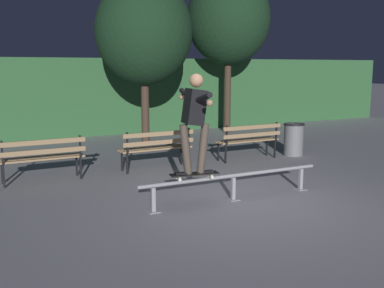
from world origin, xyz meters
The scene contains 11 objects.
ground_plane centered at (0.00, 0.00, 0.00)m, with size 90.00×90.00×0.00m, color gray.
hedge_backdrop centered at (0.00, 8.75, 1.23)m, with size 24.00×1.20×2.46m, color #2D5B33.
grind_rail centered at (0.00, 0.20, 0.33)m, with size 3.36×0.18×0.44m.
skateboard centered at (-0.72, 0.20, 0.52)m, with size 0.80×0.31×0.09m.
skateboarder centered at (-0.72, 0.20, 1.45)m, with size 0.63×1.40×1.56m.
park_bench_leftmost centered at (-2.64, 2.83, 0.54)m, with size 1.61×0.44×0.88m.
park_bench_left_center centered at (-0.28, 2.83, 0.54)m, with size 1.61×0.44×0.88m.
park_bench_right_center centered at (2.08, 2.83, 0.54)m, with size 1.61×0.44×0.88m.
tree_behind_benches centered at (0.63, 5.87, 3.12)m, with size 2.64×2.64×4.59m.
tree_far_right centered at (3.98, 6.98, 3.71)m, with size 2.69×2.69×5.21m.
trash_can centered at (3.39, 2.81, 0.41)m, with size 0.52×0.52×0.80m.
Camera 1 is at (-3.88, -5.97, 2.19)m, focal length 42.27 mm.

